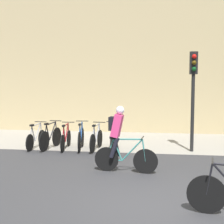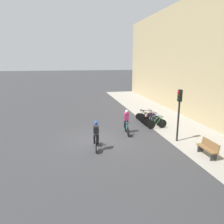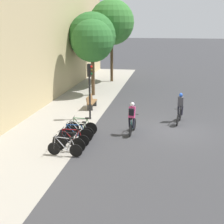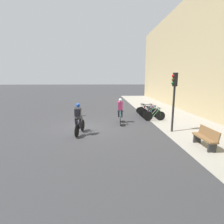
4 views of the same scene
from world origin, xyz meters
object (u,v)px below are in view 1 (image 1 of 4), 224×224
at_px(parked_bike_0, 36,138).
at_px(parked_bike_5, 112,139).
at_px(parked_bike_1, 51,137).
at_px(parked_bike_4, 96,139).
at_px(traffic_light_pole, 193,83).
at_px(parked_bike_2, 66,139).
at_px(cyclist_pink, 119,137).
at_px(parked_bike_3, 81,138).

relative_size(parked_bike_0, parked_bike_5, 0.98).
relative_size(parked_bike_1, parked_bike_5, 1.00).
xyz_separation_m(parked_bike_4, parked_bike_5, (0.56, 0.00, 0.02)).
xyz_separation_m(parked_bike_1, traffic_light_pole, (5.01, 0.22, 1.97)).
bearing_deg(parked_bike_4, traffic_light_pole, 3.87).
height_order(parked_bike_2, parked_bike_4, parked_bike_4).
xyz_separation_m(cyclist_pink, parked_bike_5, (-0.56, 2.63, -0.53)).
height_order(parked_bike_1, parked_bike_5, same).
height_order(cyclist_pink, parked_bike_4, cyclist_pink).
bearing_deg(parked_bike_4, parked_bike_5, 0.11).
height_order(cyclist_pink, parked_bike_0, cyclist_pink).
height_order(parked_bike_3, parked_bike_4, parked_bike_3).
relative_size(parked_bike_0, parked_bike_4, 1.00).
relative_size(parked_bike_5, traffic_light_pole, 0.49).
xyz_separation_m(parked_bike_2, parked_bike_3, (0.56, 0.00, 0.03)).
xyz_separation_m(parked_bike_0, parked_bike_2, (1.12, -0.00, 0.00)).
height_order(cyclist_pink, traffic_light_pole, traffic_light_pole).
relative_size(cyclist_pink, parked_bike_4, 1.08).
bearing_deg(cyclist_pink, parked_bike_2, 130.40).
relative_size(cyclist_pink, parked_bike_5, 1.06).
xyz_separation_m(parked_bike_3, traffic_light_pole, (3.89, 0.22, 1.97)).
relative_size(parked_bike_0, parked_bike_2, 0.99).
relative_size(parked_bike_1, parked_bike_4, 1.02).
relative_size(parked_bike_3, parked_bike_5, 1.02).
xyz_separation_m(cyclist_pink, parked_bike_0, (-3.36, 2.63, -0.57)).
bearing_deg(parked_bike_3, parked_bike_5, 0.01).
height_order(parked_bike_3, parked_bike_5, parked_bike_3).
bearing_deg(parked_bike_1, parked_bike_4, -0.03).
bearing_deg(parked_bike_0, traffic_light_pole, 2.33).
xyz_separation_m(parked_bike_0, parked_bike_4, (2.24, 0.00, 0.01)).
bearing_deg(traffic_light_pole, parked_bike_2, -177.08).
distance_m(parked_bike_3, parked_bike_5, 1.12).
height_order(parked_bike_5, traffic_light_pole, traffic_light_pole).
relative_size(parked_bike_2, traffic_light_pole, 0.49).
distance_m(parked_bike_0, parked_bike_2, 1.12).
bearing_deg(traffic_light_pole, parked_bike_0, -177.67).
xyz_separation_m(parked_bike_1, parked_bike_4, (1.68, -0.00, -0.02)).
xyz_separation_m(parked_bike_0, parked_bike_3, (1.68, 0.00, 0.04)).
height_order(parked_bike_0, parked_bike_2, parked_bike_2).
bearing_deg(parked_bike_0, parked_bike_4, 0.04).
xyz_separation_m(parked_bike_1, parked_bike_2, (0.56, -0.00, -0.03)).
xyz_separation_m(parked_bike_0, parked_bike_1, (0.56, 0.00, 0.03)).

